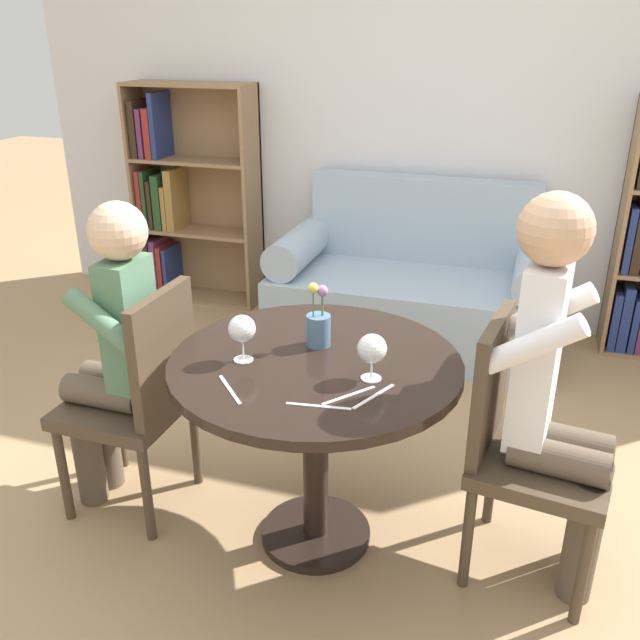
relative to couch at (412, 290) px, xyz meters
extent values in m
plane|color=tan|center=(0.00, -1.82, -0.31)|extent=(16.00, 16.00, 0.00)
cube|color=silver|center=(0.00, 0.43, 1.04)|extent=(5.20, 0.05, 2.70)
cylinder|color=black|center=(0.00, -1.82, 0.40)|extent=(0.96, 0.96, 0.03)
cylinder|color=black|center=(0.00, -1.82, 0.05)|extent=(0.09, 0.09, 0.66)
cylinder|color=black|center=(0.00, -1.82, -0.30)|extent=(0.40, 0.40, 0.03)
cube|color=#9EB2C6|center=(0.00, -0.05, -0.10)|extent=(1.57, 0.80, 0.42)
cube|color=#9EB2C6|center=(0.00, 0.27, 0.36)|extent=(1.35, 0.16, 0.50)
cylinder|color=#9EB2C6|center=(-0.67, -0.05, 0.22)|extent=(0.22, 0.72, 0.22)
cylinder|color=#9EB2C6|center=(0.67, -0.05, 0.22)|extent=(0.22, 0.72, 0.22)
cube|color=#93704C|center=(-1.50, 0.37, 0.40)|extent=(0.83, 0.02, 1.42)
cube|color=#93704C|center=(-1.90, 0.24, 0.40)|extent=(0.02, 0.28, 1.42)
cube|color=#93704C|center=(-1.09, 0.24, 0.40)|extent=(0.02, 0.28, 1.42)
cube|color=#93704C|center=(-1.50, 0.24, -0.30)|extent=(0.79, 0.28, 0.02)
cube|color=#93704C|center=(-1.50, 0.24, 0.16)|extent=(0.79, 0.28, 0.02)
cube|color=#93704C|center=(-1.50, 0.24, 0.63)|extent=(0.79, 0.28, 0.02)
cube|color=#93704C|center=(-1.50, 0.24, 1.09)|extent=(0.79, 0.28, 0.02)
cube|color=#332319|center=(-1.85, 0.23, -0.09)|extent=(0.04, 0.23, 0.39)
cube|color=#602D5B|center=(-1.80, 0.23, -0.10)|extent=(0.04, 0.23, 0.38)
cube|color=maroon|center=(-1.76, 0.23, -0.12)|extent=(0.03, 0.23, 0.34)
cube|color=navy|center=(-1.71, 0.23, -0.13)|extent=(0.03, 0.23, 0.33)
cube|color=maroon|center=(-1.86, 0.23, 0.37)|extent=(0.03, 0.23, 0.38)
cube|color=#234723|center=(-1.82, 0.23, 0.37)|extent=(0.03, 0.23, 0.38)
cube|color=#332319|center=(-1.78, 0.23, 0.34)|extent=(0.03, 0.23, 0.32)
cube|color=#234723|center=(-1.73, 0.23, 0.35)|extent=(0.05, 0.23, 0.36)
cube|color=olive|center=(-1.68, 0.23, 0.32)|extent=(0.03, 0.23, 0.29)
cube|color=olive|center=(-1.64, 0.23, 0.37)|extent=(0.05, 0.23, 0.40)
cube|color=#332319|center=(-1.85, 0.23, 0.82)|extent=(0.04, 0.23, 0.35)
cube|color=#602D5B|center=(-1.80, 0.23, 0.79)|extent=(0.03, 0.23, 0.31)
cube|color=maroon|center=(-1.75, 0.23, 0.80)|extent=(0.04, 0.23, 0.31)
cube|color=navy|center=(-1.71, 0.23, 0.84)|extent=(0.03, 0.23, 0.41)
cube|color=#93704C|center=(1.09, 0.24, 0.40)|extent=(0.02, 0.28, 1.42)
cube|color=navy|center=(1.14, 0.23, -0.12)|extent=(0.04, 0.23, 0.34)
cube|color=navy|center=(1.19, 0.23, -0.10)|extent=(0.05, 0.23, 0.38)
cube|color=navy|center=(1.24, 0.23, -0.13)|extent=(0.03, 0.23, 0.32)
cube|color=navy|center=(1.14, 0.23, 0.36)|extent=(0.04, 0.23, 0.36)
cube|color=#332319|center=(1.18, 0.23, 0.37)|extent=(0.05, 0.23, 0.39)
cylinder|color=#473828|center=(-0.92, -1.65, -0.11)|extent=(0.04, 0.04, 0.40)
cylinder|color=#473828|center=(-0.93, -2.00, -0.11)|extent=(0.04, 0.04, 0.40)
cylinder|color=#473828|center=(-0.56, -1.65, -0.11)|extent=(0.04, 0.04, 0.40)
cylinder|color=#473828|center=(-0.57, -2.01, -0.11)|extent=(0.04, 0.04, 0.40)
cube|color=#473828|center=(-0.75, -1.83, 0.11)|extent=(0.43, 0.43, 0.05)
cube|color=#473828|center=(-0.56, -1.83, 0.36)|extent=(0.05, 0.38, 0.45)
cylinder|color=#473828|center=(0.90, -1.94, -0.11)|extent=(0.04, 0.04, 0.40)
cylinder|color=#473828|center=(0.95, -1.59, -0.11)|extent=(0.04, 0.04, 0.40)
cylinder|color=#473828|center=(0.54, -1.89, -0.11)|extent=(0.04, 0.04, 0.40)
cylinder|color=#473828|center=(0.59, -1.54, -0.11)|extent=(0.04, 0.04, 0.40)
cube|color=#473828|center=(0.75, -1.74, 0.11)|extent=(0.47, 0.47, 0.05)
cube|color=#473828|center=(0.56, -1.71, 0.36)|extent=(0.09, 0.38, 0.45)
cylinder|color=brown|center=(-0.90, -1.77, -0.09)|extent=(0.11, 0.11, 0.45)
cylinder|color=brown|center=(-0.91, -1.88, -0.09)|extent=(0.11, 0.11, 0.45)
cylinder|color=brown|center=(-0.79, -1.77, 0.19)|extent=(0.30, 0.12, 0.11)
cylinder|color=brown|center=(-0.80, -1.88, 0.19)|extent=(0.30, 0.12, 0.11)
cube|color=#517A5B|center=(-0.69, -1.83, 0.44)|extent=(0.12, 0.20, 0.50)
cylinder|color=#517A5B|center=(-0.68, -1.69, 0.51)|extent=(0.29, 0.08, 0.23)
cylinder|color=#517A5B|center=(-0.69, -1.96, 0.51)|extent=(0.29, 0.08, 0.23)
sphere|color=beige|center=(-0.69, -1.83, 0.79)|extent=(0.20, 0.20, 0.20)
cylinder|color=brown|center=(0.90, -1.82, -0.09)|extent=(0.11, 0.11, 0.45)
cylinder|color=brown|center=(0.91, -1.71, -0.09)|extent=(0.11, 0.11, 0.45)
cylinder|color=brown|center=(0.79, -1.81, 0.19)|extent=(0.31, 0.15, 0.11)
cylinder|color=brown|center=(0.80, -1.70, 0.19)|extent=(0.31, 0.15, 0.11)
cube|color=white|center=(0.69, -1.74, 0.49)|extent=(0.15, 0.21, 0.59)
cylinder|color=white|center=(0.67, -1.87, 0.59)|extent=(0.29, 0.11, 0.23)
cylinder|color=white|center=(0.70, -1.60, 0.59)|extent=(0.29, 0.11, 0.23)
sphere|color=tan|center=(0.69, -1.74, 0.89)|extent=(0.21, 0.21, 0.21)
cylinder|color=white|center=(-0.22, -1.89, 0.42)|extent=(0.06, 0.06, 0.00)
cylinder|color=white|center=(-0.22, -1.89, 0.46)|extent=(0.01, 0.01, 0.07)
sphere|color=white|center=(-0.22, -1.89, 0.53)|extent=(0.09, 0.09, 0.09)
cylinder|color=white|center=(0.21, -1.89, 0.42)|extent=(0.06, 0.06, 0.00)
cylinder|color=white|center=(0.21, -1.89, 0.45)|extent=(0.01, 0.01, 0.06)
sphere|color=white|center=(0.21, -1.89, 0.52)|extent=(0.09, 0.09, 0.09)
cylinder|color=slate|center=(-0.02, -1.71, 0.47)|extent=(0.08, 0.08, 0.11)
cylinder|color=#4C7A42|center=(-0.04, -1.72, 0.58)|extent=(0.01, 0.01, 0.10)
sphere|color=#EACC4C|center=(-0.04, -1.72, 0.63)|extent=(0.04, 0.04, 0.04)
cylinder|color=#4C7A42|center=(-0.01, -1.70, 0.57)|extent=(0.01, 0.01, 0.09)
sphere|color=#9E70B2|center=(-0.01, -1.70, 0.61)|extent=(0.04, 0.04, 0.04)
cylinder|color=#4C7A42|center=(-0.01, -1.70, 0.57)|extent=(0.01, 0.01, 0.09)
sphere|color=#9E70B2|center=(-0.01, -1.70, 0.62)|extent=(0.04, 0.04, 0.04)
cube|color=silver|center=(0.24, -2.00, 0.42)|extent=(0.09, 0.18, 0.00)
cube|color=silver|center=(0.17, -2.01, 0.42)|extent=(0.13, 0.16, 0.00)
cube|color=silver|center=(-0.18, -2.09, 0.42)|extent=(0.14, 0.15, 0.00)
cube|color=silver|center=(0.10, -2.10, 0.42)|extent=(0.19, 0.04, 0.00)
camera|label=1|loc=(0.62, -3.70, 1.41)|focal=38.00mm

